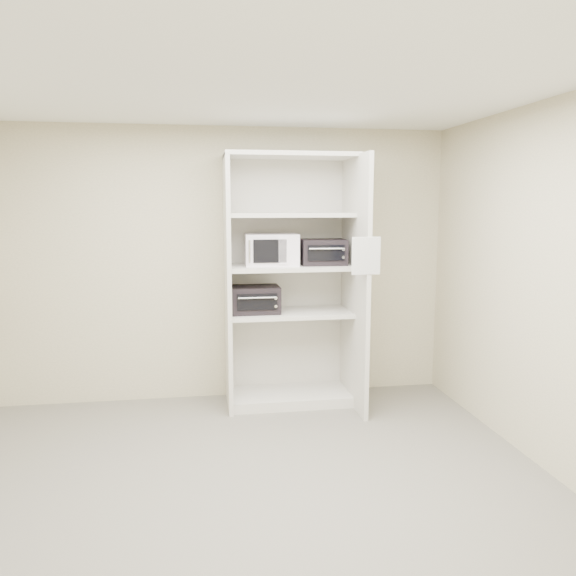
{
  "coord_description": "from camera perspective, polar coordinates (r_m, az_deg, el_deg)",
  "views": [
    {
      "loc": [
        -0.24,
        -3.6,
        1.94
      ],
      "look_at": [
        0.53,
        1.27,
        1.21
      ],
      "focal_mm": 35.0,
      "sensor_mm": 36.0,
      "label": 1
    }
  ],
  "objects": [
    {
      "name": "floor",
      "position": [
        4.1,
        -4.85,
        -19.9
      ],
      "size": [
        4.5,
        4.0,
        0.01
      ],
      "primitive_type": "cube",
      "color": "#605B54",
      "rests_on": "ground"
    },
    {
      "name": "ceiling",
      "position": [
        3.69,
        -5.4,
        20.24
      ],
      "size": [
        4.5,
        4.0,
        0.01
      ],
      "primitive_type": "cube",
      "color": "white"
    },
    {
      "name": "wall_back",
      "position": [
        5.64,
        -6.53,
        2.34
      ],
      "size": [
        4.5,
        0.02,
        2.7
      ],
      "primitive_type": "cube",
      "color": "beige",
      "rests_on": "ground"
    },
    {
      "name": "wall_front",
      "position": [
        1.72,
        -0.37,
        -11.7
      ],
      "size": [
        4.5,
        0.02,
        2.7
      ],
      "primitive_type": "cube",
      "color": "beige",
      "rests_on": "ground"
    },
    {
      "name": "wall_right",
      "position": [
        4.42,
        25.41,
        -0.1
      ],
      "size": [
        0.02,
        4.0,
        2.7
      ],
      "primitive_type": "cube",
      "color": "beige",
      "rests_on": "ground"
    },
    {
      "name": "shelving_unit",
      "position": [
        5.44,
        0.67,
        -0.15
      ],
      "size": [
        1.24,
        0.92,
        2.42
      ],
      "color": "beige",
      "rests_on": "floor"
    },
    {
      "name": "microwave",
      "position": [
        5.4,
        -1.7,
        3.94
      ],
      "size": [
        0.52,
        0.4,
        0.3
      ],
      "primitive_type": "cube",
      "rotation": [
        0.0,
        0.0,
        -0.04
      ],
      "color": "white",
      "rests_on": "shelving_unit"
    },
    {
      "name": "toaster_oven_upper",
      "position": [
        5.44,
        3.57,
        3.67
      ],
      "size": [
        0.44,
        0.33,
        0.25
      ],
      "primitive_type": "cube",
      "rotation": [
        0.0,
        0.0,
        -0.03
      ],
      "color": "black",
      "rests_on": "shelving_unit"
    },
    {
      "name": "toaster_oven_lower",
      "position": [
        5.38,
        -3.35,
        -1.17
      ],
      "size": [
        0.46,
        0.35,
        0.25
      ],
      "primitive_type": "cube",
      "rotation": [
        0.0,
        0.0,
        0.0
      ],
      "color": "black",
      "rests_on": "shelving_unit"
    },
    {
      "name": "paper_sign",
      "position": [
        4.91,
        7.94,
        3.26
      ],
      "size": [
        0.25,
        0.02,
        0.32
      ],
      "primitive_type": "cube",
      "rotation": [
        0.0,
        0.0,
        0.04
      ],
      "color": "white",
      "rests_on": "shelving_unit"
    }
  ]
}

